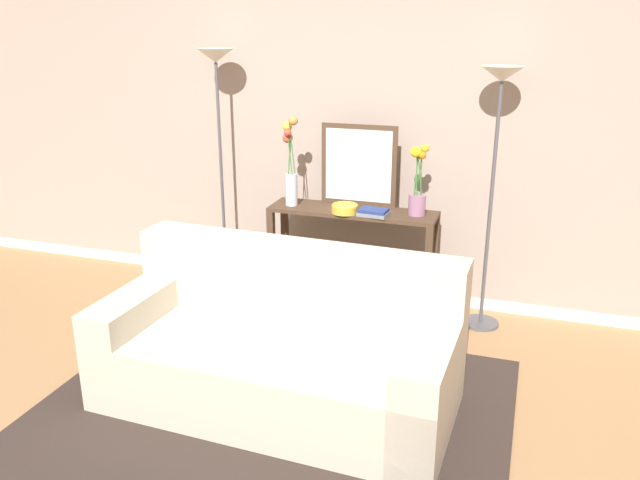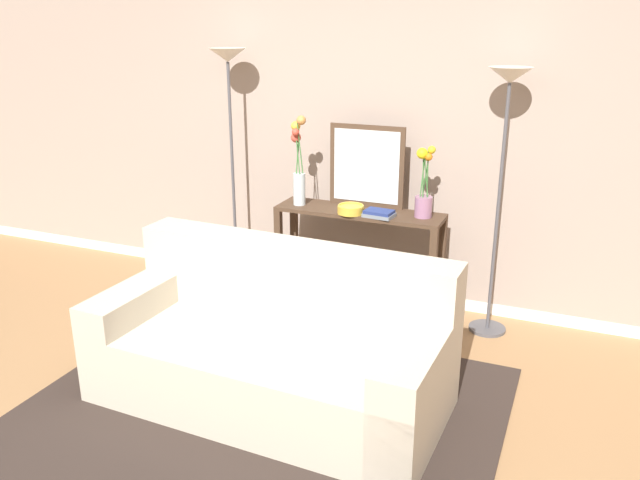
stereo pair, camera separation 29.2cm
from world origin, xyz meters
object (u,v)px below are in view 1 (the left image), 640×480
(console_table, at_px, (352,243))
(fruit_bowl, at_px, (345,208))
(wall_mirror, at_px, (359,165))
(floor_lamp_right, at_px, (498,127))
(couch, at_px, (281,352))
(floor_lamp_left, at_px, (218,105))
(book_row_under_console, at_px, (319,299))
(vase_short_flowers, at_px, (418,187))
(vase_tall_flowers, at_px, (291,166))
(book_stack, at_px, (374,212))

(console_table, xyz_separation_m, fruit_bowl, (-0.03, -0.09, 0.29))
(wall_mirror, bearing_deg, floor_lamp_right, -3.41)
(couch, xyz_separation_m, floor_lamp_left, (-1.03, 1.38, 1.19))
(book_row_under_console, bearing_deg, vase_short_flowers, 1.33)
(wall_mirror, height_order, fruit_bowl, wall_mirror)
(console_table, xyz_separation_m, wall_mirror, (0.00, 0.13, 0.56))
(console_table, distance_m, wall_mirror, 0.57)
(floor_lamp_left, distance_m, wall_mirror, 1.16)
(floor_lamp_right, relative_size, vase_short_flowers, 3.63)
(floor_lamp_right, distance_m, wall_mirror, 1.02)
(wall_mirror, xyz_separation_m, vase_short_flowers, (0.46, -0.12, -0.10))
(wall_mirror, height_order, book_row_under_console, wall_mirror)
(console_table, distance_m, vase_tall_flowers, 0.72)
(fruit_bowl, bearing_deg, floor_lamp_left, 170.92)
(book_stack, distance_m, book_row_under_console, 0.89)
(floor_lamp_left, bearing_deg, fruit_bowl, -9.08)
(floor_lamp_left, bearing_deg, vase_short_flowers, -2.14)
(vase_tall_flowers, distance_m, vase_short_flowers, 0.94)
(wall_mirror, bearing_deg, book_stack, -52.37)
(floor_lamp_left, height_order, vase_tall_flowers, floor_lamp_left)
(floor_lamp_right, bearing_deg, console_table, -175.57)
(wall_mirror, bearing_deg, vase_short_flowers, -14.06)
(floor_lamp_right, relative_size, book_stack, 8.34)
(console_table, bearing_deg, floor_lamp_right, 4.43)
(vase_short_flowers, xyz_separation_m, fruit_bowl, (-0.49, -0.11, -0.17))
(book_row_under_console, bearing_deg, floor_lamp_left, 174.86)
(vase_tall_flowers, xyz_separation_m, book_stack, (0.65, -0.07, -0.27))
(couch, xyz_separation_m, vase_tall_flowers, (-0.42, 1.28, 0.79))
(console_table, xyz_separation_m, book_row_under_console, (-0.26, -0.00, -0.49))
(fruit_bowl, distance_m, book_stack, 0.21)
(vase_tall_flowers, relative_size, vase_short_flowers, 1.32)
(couch, relative_size, book_row_under_console, 4.12)
(book_stack, bearing_deg, floor_lamp_right, 12.48)
(book_row_under_console, bearing_deg, console_table, 0.00)
(floor_lamp_right, xyz_separation_m, book_stack, (-0.78, -0.17, -0.61))
(book_stack, bearing_deg, vase_short_flowers, 22.25)
(floor_lamp_right, height_order, book_row_under_console, floor_lamp_right)
(floor_lamp_right, relative_size, vase_tall_flowers, 2.76)
(book_stack, bearing_deg, book_row_under_console, 167.26)
(console_table, relative_size, vase_tall_flowers, 1.85)
(floor_lamp_right, height_order, fruit_bowl, floor_lamp_right)
(console_table, relative_size, book_stack, 5.59)
(couch, relative_size, vase_tall_flowers, 3.05)
(vase_tall_flowers, distance_m, book_stack, 0.71)
(couch, relative_size, vase_short_flowers, 4.01)
(floor_lamp_left, bearing_deg, vase_tall_flowers, -9.35)
(fruit_bowl, bearing_deg, couch, -91.00)
(vase_short_flowers, height_order, book_stack, vase_short_flowers)
(book_stack, relative_size, book_row_under_console, 0.45)
(wall_mirror, relative_size, book_row_under_console, 1.21)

